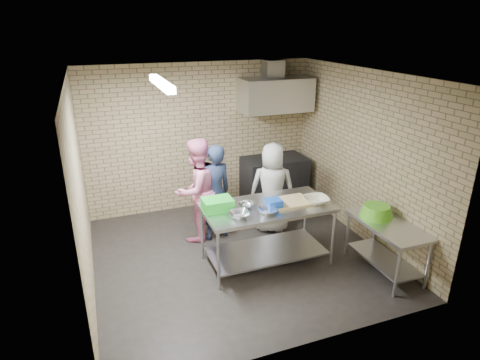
{
  "coord_description": "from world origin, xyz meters",
  "views": [
    {
      "loc": [
        -1.86,
        -5.09,
        3.35
      ],
      "look_at": [
        0.1,
        0.2,
        1.15
      ],
      "focal_mm": 30.57,
      "sensor_mm": 36.0,
      "label": 1
    }
  ],
  "objects_px": {
    "stove": "(274,180)",
    "man_navy": "(215,193)",
    "green_crate": "(217,204)",
    "side_counter": "(385,247)",
    "woman_white": "(272,188)",
    "woman_pink": "(197,190)",
    "prep_table": "(267,234)",
    "bottle_green": "(293,96)",
    "blue_tub": "(274,204)",
    "green_basin": "(376,211)",
    "bottle_red": "(274,97)"
  },
  "relations": [
    {
      "from": "man_navy",
      "to": "woman_white",
      "type": "bearing_deg",
      "value": 162.89
    },
    {
      "from": "stove",
      "to": "man_navy",
      "type": "relative_size",
      "value": 0.75
    },
    {
      "from": "stove",
      "to": "prep_table",
      "type": "bearing_deg",
      "value": -117.64
    },
    {
      "from": "woman_white",
      "to": "stove",
      "type": "bearing_deg",
      "value": -94.03
    },
    {
      "from": "bottle_green",
      "to": "man_navy",
      "type": "distance_m",
      "value": 2.61
    },
    {
      "from": "green_basin",
      "to": "woman_white",
      "type": "relative_size",
      "value": 0.3
    },
    {
      "from": "green_crate",
      "to": "man_navy",
      "type": "xyz_separation_m",
      "value": [
        0.22,
        0.86,
        -0.2
      ]
    },
    {
      "from": "side_counter",
      "to": "man_navy",
      "type": "distance_m",
      "value": 2.67
    },
    {
      "from": "blue_tub",
      "to": "woman_white",
      "type": "bearing_deg",
      "value": 66.19
    },
    {
      "from": "man_navy",
      "to": "bottle_red",
      "type": "bearing_deg",
      "value": -154.79
    },
    {
      "from": "green_crate",
      "to": "blue_tub",
      "type": "relative_size",
      "value": 2.0
    },
    {
      "from": "prep_table",
      "to": "bottle_red",
      "type": "height_order",
      "value": "bottle_red"
    },
    {
      "from": "green_crate",
      "to": "blue_tub",
      "type": "height_order",
      "value": "green_crate"
    },
    {
      "from": "blue_tub",
      "to": "side_counter",
      "type": "bearing_deg",
      "value": -26.01
    },
    {
      "from": "woman_pink",
      "to": "woman_white",
      "type": "xyz_separation_m",
      "value": [
        1.24,
        -0.16,
        -0.08
      ]
    },
    {
      "from": "bottle_red",
      "to": "woman_pink",
      "type": "distance_m",
      "value": 2.45
    },
    {
      "from": "green_basin",
      "to": "man_navy",
      "type": "height_order",
      "value": "man_navy"
    },
    {
      "from": "green_crate",
      "to": "stove",
      "type": "bearing_deg",
      "value": 46.79
    },
    {
      "from": "prep_table",
      "to": "stove",
      "type": "distance_m",
      "value": 2.21
    },
    {
      "from": "blue_tub",
      "to": "woman_white",
      "type": "height_order",
      "value": "woman_white"
    },
    {
      "from": "bottle_red",
      "to": "man_navy",
      "type": "height_order",
      "value": "bottle_red"
    },
    {
      "from": "stove",
      "to": "green_crate",
      "type": "bearing_deg",
      "value": -133.21
    },
    {
      "from": "bottle_red",
      "to": "man_navy",
      "type": "distance_m",
      "value": 2.33
    },
    {
      "from": "side_counter",
      "to": "green_crate",
      "type": "distance_m",
      "value": 2.44
    },
    {
      "from": "prep_table",
      "to": "man_navy",
      "type": "distance_m",
      "value": 1.14
    },
    {
      "from": "side_counter",
      "to": "green_crate",
      "type": "xyz_separation_m",
      "value": [
        -2.17,
        0.91,
        0.62
      ]
    },
    {
      "from": "side_counter",
      "to": "blue_tub",
      "type": "relative_size",
      "value": 5.91
    },
    {
      "from": "stove",
      "to": "woman_white",
      "type": "height_order",
      "value": "woman_white"
    },
    {
      "from": "bottle_green",
      "to": "woman_pink",
      "type": "distance_m",
      "value": 2.76
    },
    {
      "from": "side_counter",
      "to": "green_crate",
      "type": "relative_size",
      "value": 2.96
    },
    {
      "from": "green_crate",
      "to": "blue_tub",
      "type": "xyz_separation_m",
      "value": [
        0.75,
        -0.22,
        -0.02
      ]
    },
    {
      "from": "prep_table",
      "to": "man_navy",
      "type": "bearing_deg",
      "value": 116.27
    },
    {
      "from": "bottle_green",
      "to": "woman_white",
      "type": "distance_m",
      "value": 2.05
    },
    {
      "from": "bottle_green",
      "to": "side_counter",
      "type": "bearing_deg",
      "value": -90.0
    },
    {
      "from": "stove",
      "to": "blue_tub",
      "type": "distance_m",
      "value": 2.33
    },
    {
      "from": "green_basin",
      "to": "bottle_red",
      "type": "bearing_deg",
      "value": 97.9
    },
    {
      "from": "green_crate",
      "to": "bottle_red",
      "type": "xyz_separation_m",
      "value": [
        1.77,
        2.08,
        1.04
      ]
    },
    {
      "from": "woman_pink",
      "to": "stove",
      "type": "bearing_deg",
      "value": 179.22
    },
    {
      "from": "bottle_red",
      "to": "green_crate",
      "type": "bearing_deg",
      "value": -130.53
    },
    {
      "from": "blue_tub",
      "to": "man_navy",
      "type": "relative_size",
      "value": 0.13
    },
    {
      "from": "prep_table",
      "to": "woman_white",
      "type": "height_order",
      "value": "woman_white"
    },
    {
      "from": "side_counter",
      "to": "man_navy",
      "type": "bearing_deg",
      "value": 137.84
    },
    {
      "from": "blue_tub",
      "to": "prep_table",
      "type": "bearing_deg",
      "value": 116.57
    },
    {
      "from": "prep_table",
      "to": "woman_pink",
      "type": "xyz_separation_m",
      "value": [
        -0.75,
        1.06,
        0.39
      ]
    },
    {
      "from": "bottle_red",
      "to": "woman_pink",
      "type": "xyz_separation_m",
      "value": [
        -1.83,
        -1.14,
        -1.19
      ]
    },
    {
      "from": "stove",
      "to": "green_crate",
      "type": "xyz_separation_m",
      "value": [
        -1.72,
        -1.84,
        0.54
      ]
    },
    {
      "from": "green_crate",
      "to": "bottle_red",
      "type": "height_order",
      "value": "bottle_red"
    },
    {
      "from": "stove",
      "to": "green_crate",
      "type": "height_order",
      "value": "green_crate"
    },
    {
      "from": "prep_table",
      "to": "green_crate",
      "type": "xyz_separation_m",
      "value": [
        -0.7,
        0.12,
        0.54
      ]
    },
    {
      "from": "stove",
      "to": "man_navy",
      "type": "xyz_separation_m",
      "value": [
        -1.51,
        -0.98,
        0.35
      ]
    }
  ]
}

